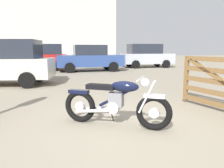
{
  "coord_description": "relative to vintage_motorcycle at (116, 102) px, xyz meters",
  "views": [
    {
      "loc": [
        -0.89,
        -3.9,
        1.44
      ],
      "look_at": [
        0.0,
        1.27,
        0.59
      ],
      "focal_mm": 35.07,
      "sensor_mm": 36.0,
      "label": 1
    }
  ],
  "objects": [
    {
      "name": "ground_plane",
      "position": [
        0.15,
        0.03,
        -0.45
      ],
      "size": [
        80.0,
        80.0,
        0.0
      ],
      "primitive_type": "plane",
      "color": "gray"
    },
    {
      "name": "industrial_building",
      "position": [
        -3.81,
        28.35,
        4.92
      ],
      "size": [
        16.45,
        14.64,
        10.73
      ],
      "rotation": [
        0.0,
        0.0,
        0.06
      ],
      "color": "beige",
      "rests_on": "ground_plane"
    },
    {
      "name": "silver_sedan_mid",
      "position": [
        4.77,
        12.43,
        0.47
      ],
      "size": [
        3.97,
        1.96,
        1.78
      ],
      "rotation": [
        0.0,
        0.0,
        0.04
      ],
      "color": "black",
      "rests_on": "ground_plane"
    },
    {
      "name": "dark_sedan_left",
      "position": [
        0.27,
        10.34,
        0.38
      ],
      "size": [
        4.34,
        2.21,
        1.67
      ],
      "rotation": [
        0.0,
        0.0,
        0.09
      ],
      "color": "black",
      "rests_on": "ground_plane"
    },
    {
      "name": "vintage_motorcycle",
      "position": [
        0.0,
        0.0,
        0.0
      ],
      "size": [
        1.89,
        1.07,
        0.94
      ],
      "rotation": [
        0.0,
        0.0,
        -0.49
      ],
      "color": "black",
      "rests_on": "ground_plane"
    },
    {
      "name": "pale_sedan_back",
      "position": [
        -3.48,
        5.36,
        0.47
      ],
      "size": [
        4.04,
        2.11,
        1.78
      ],
      "rotation": [
        0.0,
        0.0,
        3.04
      ],
      "color": "black",
      "rests_on": "ground_plane"
    },
    {
      "name": "white_estate_far",
      "position": [
        -3.56,
        11.32,
        0.49
      ],
      "size": [
        4.94,
        2.59,
        1.74
      ],
      "rotation": [
        0.0,
        0.0,
        3.32
      ],
      "color": "black",
      "rests_on": "ground_plane"
    }
  ]
}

